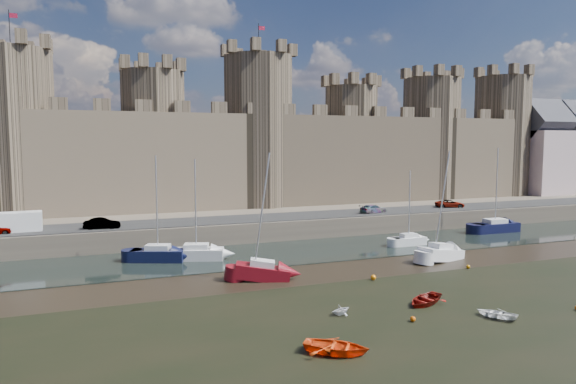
% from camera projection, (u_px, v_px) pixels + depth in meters
% --- Properties ---
extents(ground, '(160.00, 160.00, 0.00)m').
position_uv_depth(ground, '(439.00, 319.00, 35.97)').
color(ground, black).
rests_on(ground, ground).
extents(seaweed_patch, '(70.00, 34.00, 0.01)m').
position_uv_depth(seaweed_patch, '(503.00, 351.00, 30.38)').
color(seaweed_patch, black).
rests_on(seaweed_patch, ground).
extents(water_channel, '(160.00, 12.00, 0.08)m').
position_uv_depth(water_channel, '(307.00, 251.00, 58.30)').
color(water_channel, black).
rests_on(water_channel, ground).
extents(quay, '(160.00, 60.00, 2.50)m').
position_uv_depth(quay, '(229.00, 205.00, 91.70)').
color(quay, '#4C443A').
rests_on(quay, ground).
extents(road, '(160.00, 7.00, 0.10)m').
position_uv_depth(road, '(277.00, 217.00, 67.37)').
color(road, black).
rests_on(road, quay).
extents(castle, '(108.50, 11.00, 29.00)m').
position_uv_depth(castle, '(243.00, 147.00, 79.30)').
color(castle, '#42382B').
rests_on(castle, quay).
extents(car_1, '(4.10, 1.93, 1.30)m').
position_uv_depth(car_1, '(102.00, 224.00, 58.12)').
color(car_1, gray).
rests_on(car_1, quay).
extents(car_2, '(4.51, 2.72, 1.22)m').
position_uv_depth(car_2, '(373.00, 209.00, 71.36)').
color(car_2, gray).
rests_on(car_2, quay).
extents(car_3, '(4.70, 3.26, 1.19)m').
position_uv_depth(car_3, '(450.00, 204.00, 77.25)').
color(car_3, gray).
rests_on(car_3, quay).
extents(van, '(5.20, 2.34, 2.22)m').
position_uv_depth(van, '(17.00, 222.00, 56.07)').
color(van, silver).
rests_on(van, quay).
extents(sailboat_0, '(6.03, 3.80, 10.52)m').
position_uv_depth(sailboat_0, '(196.00, 253.00, 53.73)').
color(sailboat_0, silver).
rests_on(sailboat_0, ground).
extents(sailboat_1, '(5.84, 3.99, 10.91)m').
position_uv_depth(sailboat_1, '(158.00, 254.00, 53.02)').
color(sailboat_1, black).
rests_on(sailboat_1, ground).
extents(sailboat_2, '(4.16, 1.64, 8.95)m').
position_uv_depth(sailboat_2, '(409.00, 240.00, 61.26)').
color(sailboat_2, white).
rests_on(sailboat_2, ground).
extents(sailboat_3, '(6.58, 2.59, 11.51)m').
position_uv_depth(sailboat_3, '(495.00, 226.00, 70.31)').
color(sailboat_3, black).
rests_on(sailboat_3, ground).
extents(sailboat_4, '(5.25, 3.34, 11.46)m').
position_uv_depth(sailboat_4, '(262.00, 271.00, 46.03)').
color(sailboat_4, maroon).
rests_on(sailboat_4, ground).
extents(sailboat_5, '(5.69, 3.38, 11.51)m').
position_uv_depth(sailboat_5, '(441.00, 253.00, 53.69)').
color(sailboat_5, white).
rests_on(sailboat_5, ground).
extents(dinghy_0, '(4.72, 4.46, 0.80)m').
position_uv_depth(dinghy_0, '(336.00, 347.00, 29.92)').
color(dinghy_0, '#E63F0D').
rests_on(dinghy_0, ground).
extents(dinghy_2, '(3.05, 3.36, 0.57)m').
position_uv_depth(dinghy_2, '(497.00, 314.00, 36.08)').
color(dinghy_2, white).
rests_on(dinghy_2, ground).
extents(dinghy_3, '(1.57, 1.39, 0.76)m').
position_uv_depth(dinghy_3, '(340.00, 310.00, 36.63)').
color(dinghy_3, silver).
rests_on(dinghy_3, ground).
extents(dinghy_4, '(3.96, 3.41, 0.69)m').
position_uv_depth(dinghy_4, '(425.00, 300.00, 39.04)').
color(dinghy_4, maroon).
rests_on(dinghy_4, ground).
extents(buoy_1, '(0.50, 0.50, 0.50)m').
position_uv_depth(buoy_1, '(373.00, 277.00, 45.99)').
color(buoy_1, orange).
rests_on(buoy_1, ground).
extents(buoy_3, '(0.39, 0.39, 0.39)m').
position_uv_depth(buoy_3, '(468.00, 267.00, 50.17)').
color(buoy_3, orange).
rests_on(buoy_3, ground).
extents(buoy_4, '(0.39, 0.39, 0.39)m').
position_uv_depth(buoy_4, '(413.00, 319.00, 35.30)').
color(buoy_4, '#C04F08').
rests_on(buoy_4, ground).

